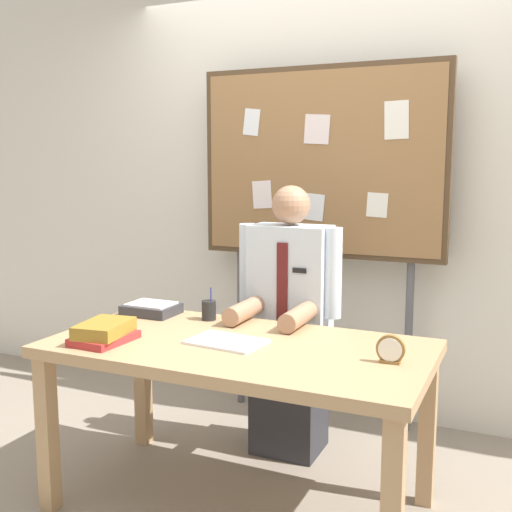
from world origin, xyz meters
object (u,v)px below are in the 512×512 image
at_px(bulletin_board, 320,168).
at_px(book_stack, 104,332).
at_px(paper_tray, 151,309).
at_px(person, 289,331).
at_px(desk_clock, 391,350).
at_px(pen_holder, 209,310).
at_px(open_notebook, 226,342).
at_px(desk, 238,363).

height_order(bulletin_board, book_stack, bulletin_board).
bearing_deg(paper_tray, book_stack, -79.13).
bearing_deg(person, desk_clock, -42.89).
xyz_separation_m(desk_clock, pen_holder, (-0.95, 0.30, -0.00)).
height_order(pen_holder, paper_tray, pen_holder).
distance_m(open_notebook, desk_clock, 0.70).
bearing_deg(desk, bulletin_board, 90.00).
bearing_deg(desk, paper_tray, 155.95).
bearing_deg(person, open_notebook, -94.31).
distance_m(bulletin_board, pen_holder, 1.07).
bearing_deg(open_notebook, desk_clock, 1.50).
bearing_deg(open_notebook, paper_tray, 152.67).
relative_size(desk, paper_tray, 6.19).
relative_size(bulletin_board, desk_clock, 18.34).
distance_m(open_notebook, pen_holder, 0.41).
bearing_deg(desk_clock, paper_tray, 167.56).
bearing_deg(bulletin_board, desk, -90.00).
height_order(open_notebook, desk_clock, desk_clock).
xyz_separation_m(person, paper_tray, (-0.62, -0.32, 0.13)).
distance_m(pen_holder, paper_tray, 0.32).
xyz_separation_m(desk, pen_holder, (-0.30, 0.30, 0.14)).
relative_size(desk_clock, paper_tray, 0.43).
height_order(desk, desk_clock, desk_clock).
height_order(book_stack, pen_holder, pen_holder).
height_order(open_notebook, pen_holder, pen_holder).
height_order(person, desk_clock, person).
xyz_separation_m(desk, paper_tray, (-0.62, 0.28, 0.12)).
xyz_separation_m(open_notebook, pen_holder, (-0.26, 0.32, 0.04)).
distance_m(desk_clock, paper_tray, 1.30).
distance_m(person, desk_clock, 0.90).
bearing_deg(book_stack, desk, 22.84).
relative_size(desk, open_notebook, 5.11).
distance_m(person, open_notebook, 0.63).
bearing_deg(person, paper_tray, -152.82).
distance_m(open_notebook, paper_tray, 0.65).
bearing_deg(open_notebook, desk, 23.17).
xyz_separation_m(desk, bulletin_board, (0.00, 1.06, 0.82)).
distance_m(book_stack, paper_tray, 0.51).
height_order(desk, open_notebook, open_notebook).
height_order(person, book_stack, person).
xyz_separation_m(person, bulletin_board, (0.00, 0.47, 0.83)).
relative_size(bulletin_board, book_stack, 7.38).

